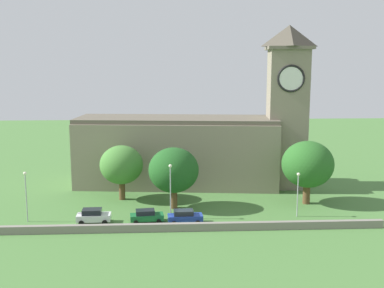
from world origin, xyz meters
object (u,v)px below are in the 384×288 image
(car_blue, at_px, (185,217))
(car_white, at_px, (93,216))
(tree_churchyard, at_px, (121,165))
(tree_by_tower, at_px, (308,164))
(church, at_px, (199,142))
(streetlamp_central, at_px, (298,187))
(tree_riverside_east, at_px, (174,170))
(car_green, at_px, (146,216))
(streetlamp_west_end, at_px, (26,188))
(streetlamp_west_mid, at_px, (170,183))

(car_blue, bearing_deg, car_white, 176.43)
(tree_churchyard, relative_size, tree_by_tower, 0.89)
(church, bearing_deg, streetlamp_central, -55.70)
(tree_churchyard, xyz_separation_m, tree_riverside_east, (7.79, -4.79, 0.18))
(car_green, height_order, tree_riverside_east, tree_riverside_east)
(car_blue, bearing_deg, tree_riverside_east, 101.31)
(car_green, bearing_deg, church, 66.65)
(car_white, relative_size, car_blue, 0.96)
(car_blue, xyz_separation_m, streetlamp_central, (15.25, 1.98, 3.24))
(car_blue, relative_size, tree_by_tower, 0.49)
(church, xyz_separation_m, streetlamp_west_end, (-23.68, -17.97, -2.85))
(church, distance_m, streetlamp_west_mid, 18.55)
(tree_churchyard, bearing_deg, streetlamp_central, -21.11)
(streetlamp_west_end, relative_size, tree_churchyard, 0.80)
(car_white, relative_size, tree_riverside_east, 0.50)
(tree_riverside_east, bearing_deg, tree_churchyard, 148.39)
(tree_by_tower, bearing_deg, streetlamp_central, -117.13)
(church, height_order, tree_riverside_east, church)
(tree_riverside_east, bearing_deg, streetlamp_west_end, -165.67)
(tree_churchyard, bearing_deg, streetlamp_west_mid, -52.21)
(car_white, xyz_separation_m, streetlamp_west_end, (-8.68, 0.95, 3.55))
(church, relative_size, car_white, 8.93)
(tree_by_tower, bearing_deg, car_green, -163.09)
(car_blue, distance_m, streetlamp_west_mid, 4.81)
(tree_churchyard, distance_m, tree_by_tower, 27.58)
(streetlamp_west_mid, relative_size, tree_riverside_east, 0.84)
(streetlamp_west_mid, bearing_deg, tree_churchyard, 127.79)
(car_green, bearing_deg, streetlamp_west_end, 176.58)
(streetlamp_west_end, relative_size, streetlamp_west_mid, 0.90)
(church, height_order, streetlamp_central, church)
(car_white, bearing_deg, tree_riverside_east, 29.16)
(tree_churchyard, bearing_deg, car_white, -104.25)
(car_green, height_order, streetlamp_central, streetlamp_central)
(tree_riverside_east, bearing_deg, car_blue, -78.69)
(car_white, relative_size, streetlamp_west_end, 0.66)
(church, bearing_deg, tree_by_tower, -38.19)
(car_blue, bearing_deg, tree_churchyard, 128.66)
(streetlamp_west_mid, distance_m, tree_riverside_east, 4.69)
(streetlamp_west_mid, bearing_deg, tree_by_tower, 16.28)
(car_blue, bearing_deg, streetlamp_central, 7.39)
(streetlamp_west_mid, xyz_separation_m, tree_riverside_east, (0.49, 4.62, 0.63))
(car_white, distance_m, streetlamp_west_mid, 10.82)
(car_green, distance_m, streetlamp_central, 20.52)
(streetlamp_west_end, bearing_deg, streetlamp_central, 0.46)
(streetlamp_west_end, height_order, streetlamp_central, streetlamp_west_end)
(church, xyz_separation_m, tree_by_tower, (15.05, -11.84, -1.46))
(car_green, xyz_separation_m, streetlamp_west_mid, (3.16, 1.20, 4.07))
(tree_riverside_east, bearing_deg, tree_by_tower, 3.60)
(tree_churchyard, bearing_deg, streetlamp_west_end, -139.60)
(tree_by_tower, bearing_deg, car_white, -166.73)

